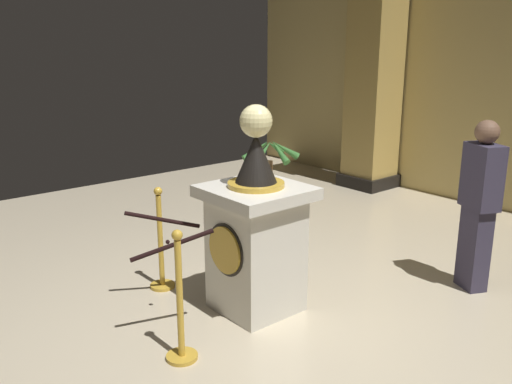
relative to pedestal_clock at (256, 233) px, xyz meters
name	(u,v)px	position (x,y,z in m)	size (l,w,h in m)	color
ground_plane	(284,320)	(0.33, 0.04, -0.70)	(10.79, 10.79, 0.00)	beige
pedestal_clock	(256,233)	(0.00, 0.00, 0.00)	(0.80, 0.80, 1.81)	silver
stanchion_near	(161,253)	(-0.91, -0.42, -0.36)	(0.24, 0.24, 1.01)	gold
stanchion_far	(180,315)	(0.27, -0.95, -0.35)	(0.24, 0.24, 1.03)	gold
velvet_rope	(167,232)	(-0.32, -0.68, 0.08)	(0.89, 0.88, 0.22)	black
column_left	(374,71)	(-2.10, 4.18, 1.15)	(0.79, 0.79, 3.73)	black
potted_palm_left	(270,191)	(-1.98, 1.91, -0.38)	(0.80, 0.76, 1.08)	#4C3828
bystander_guest	(479,202)	(1.01, 1.87, 0.16)	(0.42, 0.36, 1.63)	#383347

